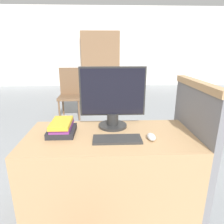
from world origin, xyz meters
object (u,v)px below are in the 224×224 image
(monitor, at_px, (113,98))
(keyboard, at_px, (117,139))
(far_chair, at_px, (70,91))
(book_stack, at_px, (62,128))
(mouse, at_px, (151,137))

(monitor, bearing_deg, keyboard, -85.72)
(monitor, relative_size, keyboard, 1.52)
(far_chair, bearing_deg, book_stack, -120.44)
(keyboard, distance_m, book_stack, 0.44)
(book_stack, height_order, far_chair, far_chair)
(monitor, distance_m, keyboard, 0.35)
(monitor, xyz_separation_m, keyboard, (0.02, -0.26, -0.23))
(book_stack, bearing_deg, mouse, -11.29)
(mouse, relative_size, far_chair, 0.11)
(book_stack, bearing_deg, monitor, 18.03)
(keyboard, bearing_deg, mouse, 1.23)
(mouse, height_order, book_stack, book_stack)
(monitor, xyz_separation_m, far_chair, (-0.75, 2.47, -0.44))
(mouse, bearing_deg, far_chair, 110.32)
(keyboard, relative_size, far_chair, 0.35)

